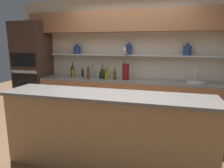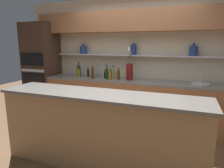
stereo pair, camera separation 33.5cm
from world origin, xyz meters
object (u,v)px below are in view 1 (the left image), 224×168
(flower_vase, at_px, (126,70))
(bottle_wine_8, at_px, (103,74))
(bottle_oil_6, at_px, (115,75))
(bottle_spirit_0, at_px, (108,73))
(bottle_wine_1, at_px, (73,71))
(sink_fixture, at_px, (196,82))
(bottle_sauce_4, at_px, (101,75))
(bottle_sauce_10, at_px, (83,73))
(bottle_spirit_5, at_px, (88,73))
(bottle_oil_3, at_px, (73,73))
(bottle_spirit_9, at_px, (93,71))
(bottle_oil_2, at_px, (106,75))
(oven_tower, at_px, (33,69))
(bottle_sauce_7, at_px, (106,74))

(flower_vase, relative_size, bottle_wine_8, 2.21)
(bottle_oil_6, height_order, bottle_wine_8, bottle_wine_8)
(bottle_spirit_0, distance_m, bottle_wine_1, 0.81)
(sink_fixture, bearing_deg, bottle_sauce_4, 178.84)
(bottle_spirit_0, bearing_deg, bottle_sauce_10, -177.45)
(bottle_spirit_5, relative_size, bottle_oil_6, 1.13)
(bottle_oil_3, relative_size, bottle_spirit_5, 0.86)
(bottle_wine_1, distance_m, bottle_spirit_9, 0.45)
(bottle_oil_3, bearing_deg, bottle_oil_6, 0.17)
(bottle_wine_1, height_order, bottle_oil_6, bottle_wine_1)
(bottle_spirit_0, height_order, bottle_oil_2, bottle_spirit_0)
(oven_tower, height_order, bottle_oil_2, oven_tower)
(bottle_oil_6, bearing_deg, sink_fixture, 1.76)
(bottle_wine_1, xyz_separation_m, bottle_sauce_4, (0.66, -0.01, -0.05))
(bottle_spirit_0, bearing_deg, bottle_sauce_4, -152.22)
(sink_fixture, height_order, bottle_sauce_7, sink_fixture)
(bottle_wine_1, bearing_deg, bottle_sauce_4, -1.24)
(bottle_sauce_4, distance_m, bottle_wine_8, 0.11)
(flower_vase, bearing_deg, bottle_oil_6, -166.57)
(bottle_oil_2, bearing_deg, bottle_oil_3, 174.41)
(flower_vase, xyz_separation_m, bottle_oil_2, (-0.38, -0.13, -0.10))
(bottle_spirit_0, height_order, bottle_oil_6, bottle_spirit_0)
(sink_fixture, xyz_separation_m, bottle_sauce_10, (-2.34, 0.09, 0.06))
(bottle_spirit_9, height_order, bottle_sauce_10, bottle_spirit_9)
(bottle_oil_2, xyz_separation_m, bottle_sauce_4, (-0.18, 0.17, -0.02))
(bottle_oil_2, height_order, bottle_sauce_4, bottle_oil_2)
(bottle_oil_6, relative_size, bottle_wine_8, 0.79)
(bottle_oil_6, height_order, bottle_sauce_7, bottle_oil_6)
(bottle_oil_3, bearing_deg, bottle_spirit_0, 12.66)
(bottle_sauce_7, bearing_deg, bottle_spirit_9, -175.74)
(bottle_sauce_4, bearing_deg, bottle_wine_1, 178.76)
(sink_fixture, bearing_deg, bottle_wine_8, -178.95)
(bottle_wine_1, distance_m, bottle_oil_2, 0.85)
(bottle_wine_1, bearing_deg, bottle_oil_6, -5.79)
(bottle_wine_1, distance_m, bottle_wine_8, 0.73)
(bottle_wine_1, bearing_deg, bottle_oil_2, -12.17)
(bottle_wine_1, relative_size, bottle_spirit_9, 1.11)
(bottle_spirit_5, bearing_deg, bottle_sauce_10, 136.07)
(flower_vase, xyz_separation_m, bottle_wine_8, (-0.49, -0.04, -0.09))
(sink_fixture, xyz_separation_m, bottle_wine_1, (-2.56, 0.05, 0.10))
(oven_tower, xyz_separation_m, sink_fixture, (3.53, 0.01, -0.12))
(oven_tower, bearing_deg, bottle_wine_1, 3.76)
(oven_tower, xyz_separation_m, bottle_sauce_10, (1.19, 0.10, -0.05))
(sink_fixture, xyz_separation_m, bottle_oil_2, (-1.72, -0.13, 0.07))
(bottle_sauce_4, relative_size, bottle_oil_6, 0.72)
(oven_tower, height_order, bottle_spirit_9, oven_tower)
(bottle_oil_6, xyz_separation_m, bottle_sauce_10, (-0.78, 0.14, -0.01))
(bottle_spirit_0, bearing_deg, sink_fixture, -3.87)
(bottle_sauce_7, height_order, bottle_wine_8, bottle_wine_8)
(sink_fixture, distance_m, bottle_spirit_5, 2.13)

